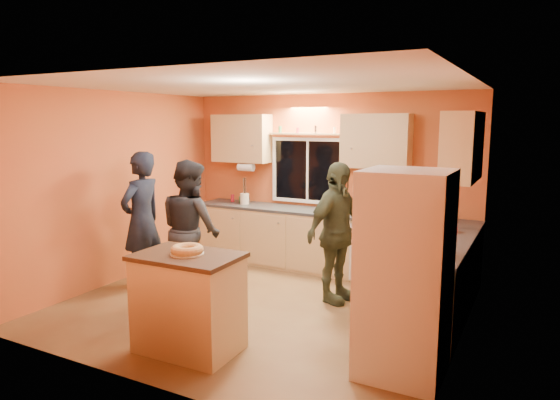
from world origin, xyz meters
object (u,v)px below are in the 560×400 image
Objects in this scene: person_right at (336,233)px; person_center at (191,229)px; refrigerator at (405,275)px; island at (189,302)px; person_left at (142,220)px.

person_center is at bearing 128.43° from person_right.
refrigerator is 1.04× the size of person_center.
island is 1.56m from person_center.
refrigerator is at bearing 13.32° from island.
person_left reaches higher than refrigerator.
person_center is 1.80m from person_right.
island is 0.58× the size of person_right.
person_right reaches higher than island.
island is 0.58× the size of person_center.
person_center is at bearing 125.33° from island.
refrigerator is 1.80× the size of island.
refrigerator is 0.99× the size of person_left.
island is at bearing -165.33° from refrigerator.
person_left reaches higher than person_right.
person_center reaches higher than island.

